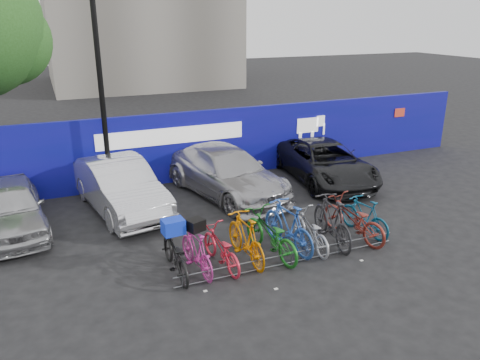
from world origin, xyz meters
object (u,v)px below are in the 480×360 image
bike_5 (288,226)px  bike_7 (332,221)px  car_1 (120,186)px  bike_2 (221,248)px  bike_4 (270,235)px  lamppost (102,93)px  bike_6 (310,231)px  bike_9 (365,216)px  bike_3 (246,238)px  bike_1 (197,251)px  car_3 (325,162)px  bike_rack (291,258)px  car_0 (10,207)px  car_2 (226,172)px  bike_0 (175,254)px  bike_8 (353,219)px

bike_5 → bike_7: bearing=164.6°
car_1 → bike_2: car_1 is taller
bike_4 → lamppost: bearing=-70.6°
bike_5 → bike_6: (0.51, -0.18, -0.14)m
bike_2 → bike_9: (4.05, 0.13, 0.04)m
bike_3 → bike_7: 2.33m
bike_1 → bike_3: (1.21, 0.04, 0.07)m
bike_4 → bike_5: 0.58m
bike_3 → bike_4: bearing=176.7°
car_3 → bike_6: (-3.04, -4.15, -0.21)m
lamppost → bike_9: 8.29m
lamppost → bike_9: size_ratio=3.67×
bike_rack → bike_9: size_ratio=3.37×
car_0 → car_3: car_0 is taller
car_0 → bike_7: 8.36m
bike_rack → bike_6: size_ratio=3.16×
bike_5 → lamppost: bearing=-63.7°
car_2 → bike_7: size_ratio=2.52×
bike_rack → bike_7: (1.44, 0.56, 0.45)m
bike_rack → bike_9: (2.51, 0.67, 0.34)m
bike_1 → bike_7: size_ratio=0.83×
car_0 → bike_2: car_0 is taller
lamppost → bike_6: bearing=-53.7°
bike_2 → car_0: bearing=-47.6°
car_0 → bike_0: bearing=-53.9°
bike_2 → bike_4: bike_4 is taller
car_1 → bike_3: (2.19, -4.16, -0.18)m
bike_2 → bike_5: 1.84m
bike_0 → bike_4: 2.31m
car_1 → car_3: (6.93, -0.06, -0.08)m
bike_0 → car_3: bearing=-148.3°
car_0 → bike_7: size_ratio=1.98×
car_0 → bike_8: 8.92m
bike_1 → bike_8: (4.17, 0.01, 0.03)m
lamppost → bike_1: (1.10, -5.45, -2.77)m
car_1 → bike_8: bearing=-49.3°
car_1 → car_3: size_ratio=0.94×
bike_1 → bike_5: (2.40, 0.18, 0.10)m
bike_4 → bike_8: bearing=170.7°
car_3 → bike_6: bearing=-119.8°
bike_8 → bike_0: bearing=-13.5°
bike_2 → bike_6: size_ratio=0.99×
car_3 → bike_9: bearing=-101.9°
bike_8 → bike_3: bearing=-13.1°
car_3 → bike_4: car_3 is taller
bike_2 → bike_8: 3.61m
bike_7 → bike_9: (1.08, 0.11, -0.11)m
bike_0 → bike_3: 1.69m
bike_5 → bike_9: size_ratio=1.22×
bike_rack → bike_9: bike_9 is taller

